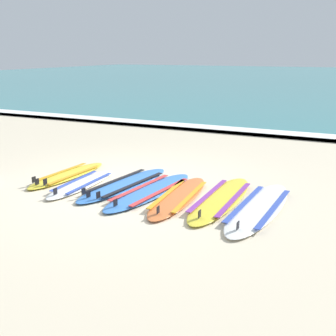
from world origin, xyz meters
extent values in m
plane|color=beige|center=(0.00, 0.00, 0.00)|extent=(80.00, 80.00, 0.00)
cube|color=teal|center=(0.00, 35.64, 0.05)|extent=(80.00, 60.00, 0.10)
cube|color=white|center=(0.00, 5.99, 0.06)|extent=(80.00, 0.70, 0.11)
ellipsoid|color=yellow|center=(-1.45, 0.08, 0.04)|extent=(0.67, 2.10, 0.07)
cube|color=gold|center=(-1.63, 0.09, 0.08)|extent=(0.18, 1.45, 0.01)
cube|color=gold|center=(-1.26, 0.06, 0.08)|extent=(0.18, 1.45, 0.01)
cube|color=black|center=(-1.51, -0.73, 0.12)|extent=(0.02, 0.09, 0.11)
cube|color=black|center=(-1.65, -0.66, 0.12)|extent=(0.02, 0.09, 0.11)
cube|color=black|center=(-1.36, -0.68, 0.12)|extent=(0.02, 0.09, 0.11)
ellipsoid|color=white|center=(-0.85, -0.26, 0.04)|extent=(0.49, 1.94, 0.07)
cube|color=#334CB2|center=(-1.03, -0.26, 0.08)|extent=(0.07, 1.35, 0.01)
cube|color=#334CB2|center=(-0.68, -0.26, 0.08)|extent=(0.07, 1.35, 0.01)
cube|color=black|center=(-0.85, -1.02, 0.12)|extent=(0.01, 0.09, 0.11)
ellipsoid|color=#3875CC|center=(-0.12, 0.04, 0.04)|extent=(0.97, 2.50, 0.07)
cube|color=black|center=(-0.33, 0.07, 0.08)|extent=(0.35, 1.70, 0.01)
cube|color=black|center=(0.10, 0.01, 0.08)|extent=(0.35, 1.70, 0.01)
cube|color=black|center=(-0.26, -0.90, 0.12)|extent=(0.03, 0.09, 0.11)
cube|color=black|center=(-0.42, -0.81, 0.12)|extent=(0.03, 0.09, 0.11)
cube|color=black|center=(-0.09, -0.86, 0.12)|extent=(0.03, 0.09, 0.11)
ellipsoid|color=#3875CC|center=(0.49, -0.11, 0.04)|extent=(0.95, 2.49, 0.07)
cube|color=#D13838|center=(0.27, -0.08, 0.08)|extent=(0.33, 1.69, 0.01)
cube|color=#D13838|center=(0.71, -0.14, 0.08)|extent=(0.33, 1.69, 0.01)
cube|color=black|center=(0.36, -1.05, 0.12)|extent=(0.02, 0.09, 0.11)
ellipsoid|color=orange|center=(1.05, -0.16, 0.04)|extent=(0.68, 2.30, 0.07)
cube|color=gold|center=(0.85, -0.17, 0.08)|extent=(0.15, 1.60, 0.01)
cube|color=gold|center=(1.26, -0.15, 0.08)|extent=(0.15, 1.60, 0.01)
cube|color=black|center=(1.10, -1.05, 0.12)|extent=(0.02, 0.09, 0.11)
ellipsoid|color=yellow|center=(1.74, 0.03, 0.04)|extent=(0.68, 2.51, 0.07)
cube|color=purple|center=(1.51, 0.04, 0.08)|extent=(0.13, 1.75, 0.01)
cube|color=purple|center=(1.96, 0.03, 0.08)|extent=(0.13, 1.75, 0.01)
cube|color=black|center=(1.72, -0.94, 0.12)|extent=(0.01, 0.09, 0.11)
ellipsoid|color=white|center=(2.40, -0.10, 0.04)|extent=(0.83, 2.63, 0.07)
cube|color=#334CB2|center=(2.17, -0.08, 0.08)|extent=(0.22, 1.81, 0.01)
cube|color=#334CB2|center=(2.63, -0.12, 0.08)|extent=(0.22, 1.81, 0.01)
cube|color=black|center=(2.33, -1.11, 0.12)|extent=(0.02, 0.09, 0.11)
camera|label=1|loc=(3.57, -6.10, 2.38)|focal=43.26mm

